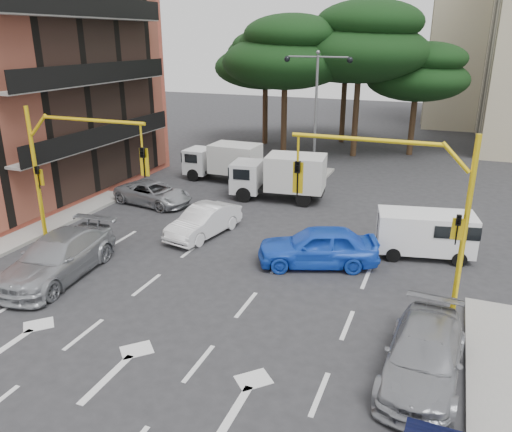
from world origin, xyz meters
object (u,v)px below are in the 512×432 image
(signal_mast_left, at_px, (67,160))
(car_blue_compact, at_px, (318,246))
(street_lamp_center, at_px, (316,94))
(van_white, at_px, (425,234))
(car_white_hatch, at_px, (204,221))
(car_silver_parked, at_px, (424,356))
(car_silver_wagon, at_px, (58,257))
(signal_mast_right, at_px, (408,196))
(box_truck_a, at_px, (223,162))
(car_silver_cross_a, at_px, (153,193))
(box_truck_b, at_px, (279,177))

(signal_mast_left, bearing_deg, car_blue_compact, 11.06)
(street_lamp_center, bearing_deg, van_white, -52.35)
(signal_mast_left, relative_size, street_lamp_center, 0.77)
(car_white_hatch, relative_size, car_silver_parked, 0.87)
(car_silver_wagon, relative_size, car_silver_parked, 1.15)
(signal_mast_right, xyz_separation_m, box_truck_a, (-12.20, 12.01, -2.68))
(car_silver_cross_a, bearing_deg, street_lamp_center, -32.23)
(street_lamp_center, height_order, car_white_hatch, street_lamp_center)
(car_silver_parked, relative_size, van_white, 1.25)
(signal_mast_right, height_order, car_silver_parked, signal_mast_right)
(car_silver_wagon, relative_size, box_truck_b, 1.06)
(car_silver_parked, bearing_deg, box_truck_a, 133.19)
(box_truck_a, xyz_separation_m, box_truck_b, (4.59, -2.44, 0.09))
(car_white_hatch, xyz_separation_m, box_truck_a, (-3.15, 8.82, 0.51))
(box_truck_a, relative_size, box_truck_b, 0.93)
(signal_mast_left, height_order, car_silver_cross_a, signal_mast_left)
(street_lamp_center, xyz_separation_m, car_white_hatch, (-2.24, -10.82, -4.74))
(car_silver_cross_a, bearing_deg, car_silver_wagon, -161.60)
(signal_mast_left, bearing_deg, box_truck_b, 57.90)
(car_silver_wagon, xyz_separation_m, box_truck_a, (0.09, 14.59, 0.40))
(signal_mast_left, bearing_deg, signal_mast_right, 0.00)
(car_blue_compact, distance_m, box_truck_a, 13.35)
(car_blue_compact, relative_size, car_silver_parked, 0.99)
(car_blue_compact, relative_size, car_silver_wagon, 0.86)
(car_white_hatch, bearing_deg, box_truck_b, 87.99)
(car_blue_compact, bearing_deg, car_white_hatch, -122.22)
(signal_mast_left, relative_size, car_silver_parked, 1.25)
(signal_mast_right, height_order, signal_mast_left, same)
(car_white_hatch, bearing_deg, street_lamp_center, 89.02)
(car_blue_compact, height_order, van_white, van_white)
(signal_mast_left, bearing_deg, car_silver_parked, -14.67)
(signal_mast_right, relative_size, car_white_hatch, 1.43)
(street_lamp_center, xyz_separation_m, van_white, (7.34, -9.51, -4.46))
(car_white_hatch, height_order, van_white, van_white)
(car_silver_parked, bearing_deg, signal_mast_left, 168.58)
(signal_mast_right, height_order, box_truck_a, signal_mast_right)
(car_blue_compact, distance_m, car_silver_parked, 7.34)
(street_lamp_center, distance_m, car_white_hatch, 12.02)
(street_lamp_center, relative_size, box_truck_b, 1.48)
(box_truck_b, bearing_deg, car_silver_cross_a, 111.56)
(signal_mast_right, height_order, car_white_hatch, signal_mast_right)
(car_silver_cross_a, distance_m, box_truck_a, 5.98)
(van_white, bearing_deg, car_silver_parked, -7.86)
(car_silver_parked, height_order, box_truck_a, box_truck_a)
(street_lamp_center, xyz_separation_m, box_truck_b, (-0.80, -4.44, -4.14))
(car_silver_cross_a, relative_size, box_truck_b, 0.84)
(car_silver_wagon, distance_m, car_silver_cross_a, 8.95)
(car_white_hatch, bearing_deg, signal_mast_right, -8.69)
(signal_mast_right, relative_size, car_silver_cross_a, 1.36)
(car_white_hatch, xyz_separation_m, car_silver_parked, (10.12, -7.03, 0.01))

